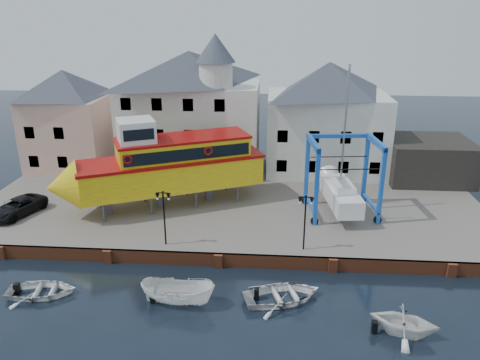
{
  "coord_description": "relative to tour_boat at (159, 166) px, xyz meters",
  "views": [
    {
      "loc": [
        3.72,
        -28.71,
        17.37
      ],
      "look_at": [
        1.0,
        7.0,
        4.0
      ],
      "focal_mm": 35.0,
      "sensor_mm": 36.0,
      "label": 1
    }
  ],
  "objects": [
    {
      "name": "lamp_post_right",
      "position": [
        11.96,
        -6.9,
        -0.51
      ],
      "size": [
        1.12,
        0.32,
        4.2
      ],
      "color": "black",
      "rests_on": "hardstanding"
    },
    {
      "name": "tour_boat",
      "position": [
        0.0,
        0.0,
        0.0
      ],
      "size": [
        18.04,
        11.41,
        7.8
      ],
      "rotation": [
        0.0,
        0.0,
        0.44
      ],
      "color": "#59595E",
      "rests_on": "hardstanding"
    },
    {
      "name": "travel_lift",
      "position": [
        15.22,
        0.33,
        -1.63
      ],
      "size": [
        6.21,
        8.3,
        12.25
      ],
      "rotation": [
        0.0,
        0.0,
        0.12
      ],
      "color": "#1B4DA9",
      "rests_on": "hardstanding"
    },
    {
      "name": "ground",
      "position": [
        5.96,
        -8.1,
        -4.68
      ],
      "size": [
        140.0,
        140.0,
        0.0
      ],
      "primitive_type": "plane",
      "color": "black",
      "rests_on": "ground"
    },
    {
      "name": "hardstanding",
      "position": [
        5.96,
        2.9,
        -4.18
      ],
      "size": [
        44.0,
        22.0,
        1.0
      ],
      "primitive_type": "cube",
      "color": "slate",
      "rests_on": "ground"
    },
    {
      "name": "motorboat_b",
      "position": [
        10.42,
        -11.79,
        -4.68
      ],
      "size": [
        5.81,
        4.92,
        1.02
      ],
      "primitive_type": "imported",
      "rotation": [
        0.0,
        0.0,
        1.89
      ],
      "color": "white",
      "rests_on": "ground"
    },
    {
      "name": "building_white_main",
      "position": [
        1.09,
        10.29,
        2.66
      ],
      "size": [
        14.0,
        8.3,
        14.0
      ],
      "color": "silver",
      "rests_on": "hardstanding"
    },
    {
      "name": "van",
      "position": [
        -11.48,
        -2.76,
        -2.98
      ],
      "size": [
        3.86,
        5.49,
        1.39
      ],
      "primitive_type": "imported",
      "rotation": [
        0.0,
        0.0,
        -0.34
      ],
      "color": "black",
      "rests_on": "hardstanding"
    },
    {
      "name": "motorboat_d",
      "position": [
        -4.92,
        -12.38,
        -4.68
      ],
      "size": [
        4.71,
        3.67,
        0.89
      ],
      "primitive_type": "imported",
      "rotation": [
        0.0,
        0.0,
        1.72
      ],
      "color": "white",
      "rests_on": "ground"
    },
    {
      "name": "building_white_right",
      "position": [
        14.96,
        10.9,
        1.92
      ],
      "size": [
        12.0,
        8.0,
        11.2
      ],
      "color": "silver",
      "rests_on": "hardstanding"
    },
    {
      "name": "motorboat_c",
      "position": [
        17.2,
        -14.51,
        -4.68
      ],
      "size": [
        4.51,
        4.17,
        1.97
      ],
      "primitive_type": "imported",
      "rotation": [
        0.0,
        0.0,
        1.28
      ],
      "color": "white",
      "rests_on": "ground"
    },
    {
      "name": "motorboat_a",
      "position": [
        4.01,
        -12.65,
        -4.68
      ],
      "size": [
        4.83,
        2.14,
        1.82
      ],
      "primitive_type": "imported",
      "rotation": [
        0.0,
        0.0,
        1.49
      ],
      "color": "white",
      "rests_on": "ground"
    },
    {
      "name": "shed_dark",
      "position": [
        24.96,
        8.9,
        -1.68
      ],
      "size": [
        8.0,
        7.0,
        4.0
      ],
      "primitive_type": "cube",
      "color": "black",
      "rests_on": "hardstanding"
    },
    {
      "name": "lamp_post_left",
      "position": [
        1.96,
        -6.9,
        -0.51
      ],
      "size": [
        1.12,
        0.32,
        4.2
      ],
      "color": "black",
      "rests_on": "hardstanding"
    },
    {
      "name": "quay_wall",
      "position": [
        5.96,
        -7.99,
        -4.18
      ],
      "size": [
        44.0,
        0.47,
        1.0
      ],
      "color": "brown",
      "rests_on": "ground"
    },
    {
      "name": "building_pink",
      "position": [
        -12.04,
        9.9,
        1.47
      ],
      "size": [
        8.0,
        7.0,
        10.3
      ],
      "color": "tan",
      "rests_on": "hardstanding"
    }
  ]
}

